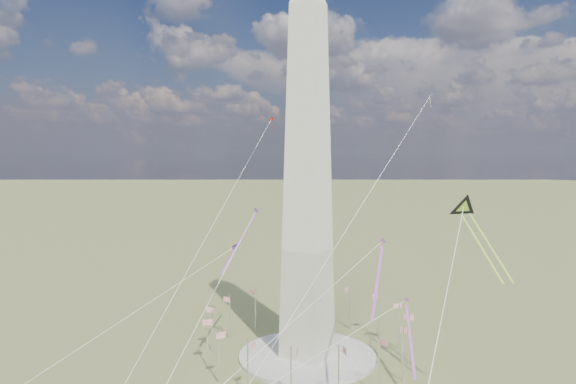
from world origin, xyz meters
The scene contains 11 objects.
ground centered at (0.00, 0.00, 0.00)m, with size 2000.00×2000.00×0.00m, color #4D582C.
plaza centered at (0.00, 0.00, 0.40)m, with size 36.00×36.00×0.80m, color #BCB9AC.
washington_monument centered at (0.00, 0.00, 47.95)m, with size 15.56×15.56×100.00m.
flagpole_ring centered at (0.00, 0.00, 7.27)m, with size 54.40×54.40×13.00m.
kite_delta_black centered at (38.84, 3.15, 40.69)m, with size 16.53×17.35×16.08m.
kite_diamond_purple centered at (-30.84, 8.94, 24.11)m, with size 2.09×2.77×8.10m.
kite_streamer_left centered at (24.00, -10.44, 28.82)m, with size 6.75×19.32×13.59m.
kite_streamer_mid centered at (-12.34, -10.56, 33.63)m, with size 5.12×19.74×13.67m.
kite_streamer_right centered at (26.84, 1.69, 12.59)m, with size 9.36×17.62×13.06m.
kite_small_red centered at (-35.40, 35.69, 64.91)m, with size 1.56×2.32×4.93m.
kite_small_white centered at (15.49, 51.66, 71.54)m, with size 1.45×1.60×4.40m.
Camera 1 is at (65.84, -113.52, 53.95)m, focal length 32.00 mm.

